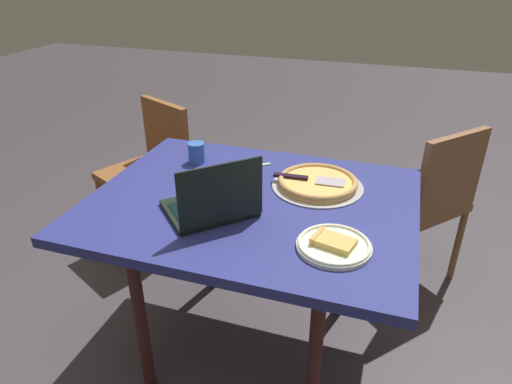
# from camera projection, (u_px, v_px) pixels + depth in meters

# --- Properties ---
(ground_plane) EXTENTS (12.00, 12.00, 0.00)m
(ground_plane) POSITION_uv_depth(u_px,v_px,m) (252.00, 345.00, 2.04)
(ground_plane) COLOR #403940
(dining_table) EXTENTS (1.19, 0.93, 0.75)m
(dining_table) POSITION_uv_depth(u_px,v_px,m) (252.00, 215.00, 1.72)
(dining_table) COLOR navy
(dining_table) RESTS_ON ground_plane
(laptop) EXTENTS (0.38, 0.38, 0.23)m
(laptop) POSITION_uv_depth(u_px,v_px,m) (213.00, 204.00, 1.57)
(laptop) COLOR black
(laptop) RESTS_ON dining_table
(pizza_plate) EXTENTS (0.23, 0.23, 0.04)m
(pizza_plate) POSITION_uv_depth(u_px,v_px,m) (334.00, 245.00, 1.41)
(pizza_plate) COLOR white
(pizza_plate) RESTS_ON dining_table
(pizza_tray) EXTENTS (0.36, 0.36, 0.04)m
(pizza_tray) POSITION_uv_depth(u_px,v_px,m) (317.00, 183.00, 1.77)
(pizza_tray) COLOR #A9A9A8
(pizza_tray) RESTS_ON dining_table
(table_knife) EXTENTS (0.22, 0.16, 0.01)m
(table_knife) POSITION_uv_depth(u_px,v_px,m) (236.00, 168.00, 1.93)
(table_knife) COLOR #B5C4BA
(table_knife) RESTS_ON dining_table
(drink_cup) EXTENTS (0.07, 0.07, 0.09)m
(drink_cup) POSITION_uv_depth(u_px,v_px,m) (197.00, 152.00, 1.97)
(drink_cup) COLOR #3666BC
(drink_cup) RESTS_ON dining_table
(chair_near) EXTENTS (0.58, 0.58, 0.86)m
(chair_near) POSITION_uv_depth(u_px,v_px,m) (425.00, 197.00, 2.24)
(chair_near) COLOR brown
(chair_near) RESTS_ON ground_plane
(chair_far) EXTENTS (0.53, 0.53, 0.84)m
(chair_far) POSITION_uv_depth(u_px,v_px,m) (152.00, 166.00, 2.56)
(chair_far) COLOR brown
(chair_far) RESTS_ON ground_plane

